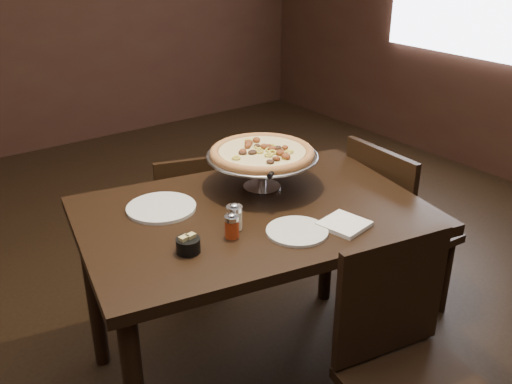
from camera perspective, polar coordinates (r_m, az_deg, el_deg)
room at (r=1.99m, az=-0.56°, el=12.64°), size 6.04×7.04×2.84m
dining_table at (r=2.27m, az=-0.27°, el=-4.29°), size 1.47×1.12×0.83m
pizza_stand at (r=2.35m, az=0.61°, el=3.91°), size 0.47×0.47×0.19m
parmesan_shaker at (r=2.07m, az=-2.16°, el=-2.50°), size 0.06×0.06×0.10m
pepper_flake_shaker at (r=2.01m, az=-2.43°, el=-3.41°), size 0.05×0.05×0.09m
packet_caddy at (r=1.94m, az=-6.81°, el=-5.26°), size 0.08×0.08×0.06m
napkin_stack at (r=2.12m, az=8.81°, el=-3.21°), size 0.18×0.18×0.02m
plate_left at (r=2.25m, az=-9.45°, el=-1.56°), size 0.27×0.27×0.01m
plate_near at (r=2.06m, az=4.12°, el=-3.94°), size 0.23×0.23×0.01m
serving_spatula at (r=2.19m, az=1.74°, el=2.12°), size 0.18×0.18×0.03m
chair_far at (r=2.98m, az=-6.45°, el=-2.68°), size 0.48×0.48×0.83m
chair_near at (r=2.05m, az=14.96°, el=-16.34°), size 0.50×0.50×0.92m
chair_side at (r=2.87m, az=13.50°, el=-3.23°), size 0.46×0.46×0.92m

